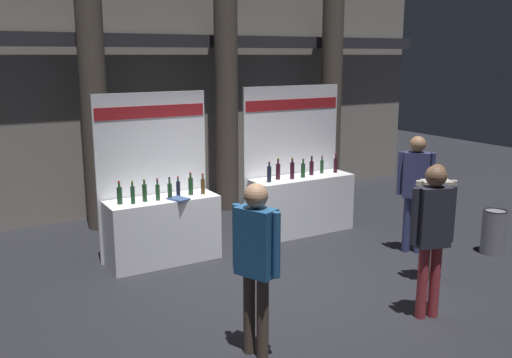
{
  "coord_description": "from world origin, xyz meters",
  "views": [
    {
      "loc": [
        -3.76,
        -5.97,
        3.04
      ],
      "look_at": [
        0.01,
        0.48,
        1.38
      ],
      "focal_mm": 39.33,
      "sensor_mm": 36.0,
      "label": 1
    }
  ],
  "objects_px": {
    "exhibitor_booth_0": "(162,221)",
    "trash_bin": "(494,232)",
    "exhibitor_booth_1": "(300,197)",
    "visitor_1": "(432,228)",
    "visitor_4": "(415,184)",
    "visitor_2": "(256,254)",
    "visitor_0": "(434,213)"
  },
  "relations": [
    {
      "from": "exhibitor_booth_0",
      "to": "trash_bin",
      "type": "relative_size",
      "value": 3.56
    },
    {
      "from": "exhibitor_booth_1",
      "to": "visitor_1",
      "type": "relative_size",
      "value": 1.38
    },
    {
      "from": "visitor_1",
      "to": "visitor_4",
      "type": "height_order",
      "value": "visitor_4"
    },
    {
      "from": "visitor_2",
      "to": "visitor_1",
      "type": "bearing_deg",
      "value": 59.4
    },
    {
      "from": "exhibitor_booth_0",
      "to": "visitor_2",
      "type": "xyz_separation_m",
      "value": [
        -0.16,
        -3.06,
        0.48
      ]
    },
    {
      "from": "trash_bin",
      "to": "visitor_1",
      "type": "distance_m",
      "value": 2.85
    },
    {
      "from": "exhibitor_booth_0",
      "to": "exhibitor_booth_1",
      "type": "bearing_deg",
      "value": 3.26
    },
    {
      "from": "exhibitor_booth_0",
      "to": "visitor_4",
      "type": "bearing_deg",
      "value": -24.71
    },
    {
      "from": "visitor_0",
      "to": "visitor_4",
      "type": "distance_m",
      "value": 1.18
    },
    {
      "from": "exhibitor_booth_1",
      "to": "trash_bin",
      "type": "bearing_deg",
      "value": -51.51
    },
    {
      "from": "exhibitor_booth_1",
      "to": "visitor_4",
      "type": "distance_m",
      "value": 2.05
    },
    {
      "from": "visitor_0",
      "to": "exhibitor_booth_0",
      "type": "bearing_deg",
      "value": -14.4
    },
    {
      "from": "visitor_4",
      "to": "visitor_1",
      "type": "bearing_deg",
      "value": 92.5
    },
    {
      "from": "visitor_1",
      "to": "visitor_0",
      "type": "bearing_deg",
      "value": 58.01
    },
    {
      "from": "visitor_2",
      "to": "visitor_4",
      "type": "height_order",
      "value": "visitor_4"
    },
    {
      "from": "exhibitor_booth_0",
      "to": "trash_bin",
      "type": "height_order",
      "value": "exhibitor_booth_0"
    },
    {
      "from": "exhibitor_booth_0",
      "to": "visitor_4",
      "type": "xyz_separation_m",
      "value": [
        3.52,
        -1.62,
        0.49
      ]
    },
    {
      "from": "visitor_1",
      "to": "visitor_4",
      "type": "relative_size",
      "value": 1.0
    },
    {
      "from": "visitor_1",
      "to": "visitor_4",
      "type": "distance_m",
      "value": 2.29
    },
    {
      "from": "exhibitor_booth_1",
      "to": "visitor_1",
      "type": "height_order",
      "value": "exhibitor_booth_1"
    },
    {
      "from": "exhibitor_booth_1",
      "to": "visitor_4",
      "type": "relative_size",
      "value": 1.37
    },
    {
      "from": "visitor_1",
      "to": "visitor_4",
      "type": "bearing_deg",
      "value": 66.08
    },
    {
      "from": "visitor_0",
      "to": "visitor_2",
      "type": "bearing_deg",
      "value": 36.35
    },
    {
      "from": "exhibitor_booth_0",
      "to": "exhibitor_booth_1",
      "type": "height_order",
      "value": "exhibitor_booth_1"
    },
    {
      "from": "visitor_4",
      "to": "exhibitor_booth_1",
      "type": "bearing_deg",
      "value": -18.99
    },
    {
      "from": "visitor_1",
      "to": "visitor_2",
      "type": "relative_size",
      "value": 1.01
    },
    {
      "from": "exhibitor_booth_0",
      "to": "visitor_0",
      "type": "relative_size",
      "value": 1.53
    },
    {
      "from": "visitor_1",
      "to": "exhibitor_booth_1",
      "type": "bearing_deg",
      "value": 97.63
    },
    {
      "from": "trash_bin",
      "to": "visitor_4",
      "type": "height_order",
      "value": "visitor_4"
    },
    {
      "from": "trash_bin",
      "to": "visitor_1",
      "type": "bearing_deg",
      "value": -157.92
    },
    {
      "from": "trash_bin",
      "to": "visitor_4",
      "type": "relative_size",
      "value": 0.38
    },
    {
      "from": "exhibitor_booth_1",
      "to": "visitor_4",
      "type": "height_order",
      "value": "exhibitor_booth_1"
    }
  ]
}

